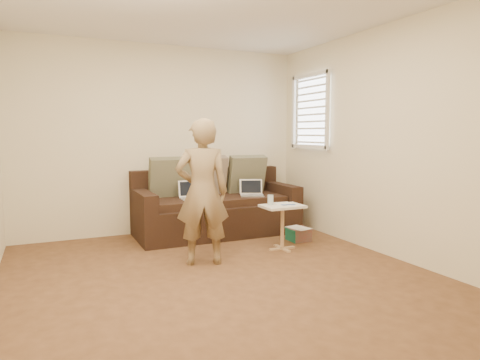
# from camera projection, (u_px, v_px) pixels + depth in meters

# --- Properties ---
(floor) EXTENTS (4.50, 4.50, 0.00)m
(floor) POSITION_uv_depth(u_px,v_px,m) (225.00, 279.00, 4.09)
(floor) COLOR #4F331D
(floor) RESTS_ON ground
(wall_back) EXTENTS (4.00, 0.00, 4.00)m
(wall_back) POSITION_uv_depth(u_px,v_px,m) (163.00, 140.00, 5.98)
(wall_back) COLOR beige
(wall_back) RESTS_ON ground
(wall_front) EXTENTS (4.00, 0.00, 4.00)m
(wall_front) POSITION_uv_depth(u_px,v_px,m) (417.00, 153.00, 1.91)
(wall_front) COLOR beige
(wall_front) RESTS_ON ground
(wall_right) EXTENTS (0.00, 4.50, 4.50)m
(wall_right) POSITION_uv_depth(u_px,v_px,m) (390.00, 141.00, 4.77)
(wall_right) COLOR beige
(wall_right) RESTS_ON ground
(window_blinds) EXTENTS (0.12, 0.88, 1.08)m
(window_blinds) POSITION_uv_depth(u_px,v_px,m) (311.00, 111.00, 6.07)
(window_blinds) COLOR white
(window_blinds) RESTS_ON wall_right
(sofa) EXTENTS (2.20, 0.95, 0.85)m
(sofa) POSITION_uv_depth(u_px,v_px,m) (217.00, 203.00, 5.90)
(sofa) COLOR black
(sofa) RESTS_ON ground
(pillow_left) EXTENTS (0.55, 0.29, 0.57)m
(pillow_left) POSITION_uv_depth(u_px,v_px,m) (169.00, 177.00, 5.82)
(pillow_left) COLOR #55563F
(pillow_left) RESTS_ON sofa
(pillow_mid) EXTENTS (0.55, 0.27, 0.57)m
(pillow_mid) POSITION_uv_depth(u_px,v_px,m) (207.00, 176.00, 6.06)
(pillow_mid) COLOR brown
(pillow_mid) RESTS_ON sofa
(pillow_right) EXTENTS (0.55, 0.28, 0.57)m
(pillow_right) POSITION_uv_depth(u_px,v_px,m) (247.00, 174.00, 6.27)
(pillow_right) COLOR #55563F
(pillow_right) RESTS_ON sofa
(laptop_silver) EXTENTS (0.38, 0.33, 0.21)m
(laptop_silver) POSITION_uv_depth(u_px,v_px,m) (252.00, 196.00, 5.94)
(laptop_silver) COLOR #B7BABC
(laptop_silver) RESTS_ON sofa
(laptop_white) EXTENTS (0.34, 0.25, 0.24)m
(laptop_white) POSITION_uv_depth(u_px,v_px,m) (194.00, 199.00, 5.69)
(laptop_white) COLOR white
(laptop_white) RESTS_ON sofa
(person) EXTENTS (0.64, 0.51, 1.55)m
(person) POSITION_uv_depth(u_px,v_px,m) (202.00, 192.00, 4.51)
(person) COLOR olive
(person) RESTS_ON ground
(side_table) EXTENTS (0.49, 0.34, 0.54)m
(side_table) POSITION_uv_depth(u_px,v_px,m) (282.00, 227.00, 5.13)
(side_table) COLOR silver
(side_table) RESTS_ON ground
(drinking_glass) EXTENTS (0.07, 0.07, 0.12)m
(drinking_glass) POSITION_uv_depth(u_px,v_px,m) (270.00, 200.00, 5.11)
(drinking_glass) COLOR silver
(drinking_glass) RESTS_ON side_table
(scissors) EXTENTS (0.20, 0.15, 0.02)m
(scissors) POSITION_uv_depth(u_px,v_px,m) (288.00, 205.00, 5.06)
(scissors) COLOR silver
(scissors) RESTS_ON side_table
(paper_on_table) EXTENTS (0.25, 0.33, 0.00)m
(paper_on_table) POSITION_uv_depth(u_px,v_px,m) (284.00, 204.00, 5.15)
(paper_on_table) COLOR white
(paper_on_table) RESTS_ON side_table
(striped_box) EXTENTS (0.27, 0.27, 0.17)m
(striped_box) POSITION_uv_depth(u_px,v_px,m) (299.00, 234.00, 5.56)
(striped_box) COLOR red
(striped_box) RESTS_ON ground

